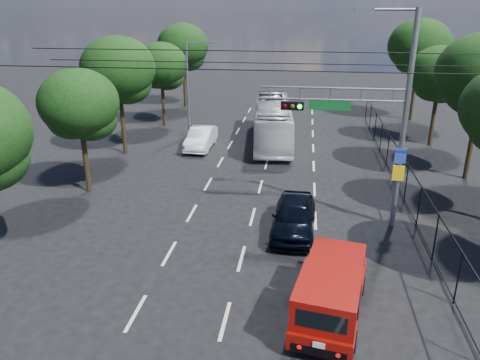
% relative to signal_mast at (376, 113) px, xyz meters
% --- Properties ---
extents(ground, '(120.00, 120.00, 0.00)m').
position_rel_signal_mast_xyz_m(ground, '(-5.28, -7.99, -5.24)').
color(ground, black).
rests_on(ground, ground).
extents(lane_markings, '(6.12, 38.00, 0.01)m').
position_rel_signal_mast_xyz_m(lane_markings, '(-5.28, 6.01, -5.24)').
color(lane_markings, beige).
rests_on(lane_markings, ground).
extents(signal_mast, '(6.43, 0.39, 9.50)m').
position_rel_signal_mast_xyz_m(signal_mast, '(0.00, 0.00, 0.00)').
color(signal_mast, slate).
rests_on(signal_mast, ground).
extents(streetlight_left, '(2.09, 0.22, 7.08)m').
position_rel_signal_mast_xyz_m(streetlight_left, '(-11.62, 14.01, -1.30)').
color(streetlight_left, slate).
rests_on(streetlight_left, ground).
extents(utility_wires, '(22.00, 5.04, 0.74)m').
position_rel_signal_mast_xyz_m(utility_wires, '(-5.28, 0.84, 1.99)').
color(utility_wires, black).
rests_on(utility_wires, ground).
extents(fence_right, '(0.06, 34.03, 2.00)m').
position_rel_signal_mast_xyz_m(fence_right, '(2.32, 4.18, -4.21)').
color(fence_right, black).
rests_on(fence_right, ground).
extents(tree_right_d, '(4.32, 4.32, 7.02)m').
position_rel_signal_mast_xyz_m(tree_right_d, '(6.13, 14.03, -0.39)').
color(tree_right_d, black).
rests_on(tree_right_d, ground).
extents(tree_right_e, '(5.28, 5.28, 8.58)m').
position_rel_signal_mast_xyz_m(tree_right_e, '(6.33, 22.03, 0.69)').
color(tree_right_e, black).
rests_on(tree_right_e, ground).
extents(tree_left_b, '(4.08, 4.08, 6.63)m').
position_rel_signal_mast_xyz_m(tree_left_b, '(-14.47, 2.03, -0.66)').
color(tree_left_b, black).
rests_on(tree_left_b, ground).
extents(tree_left_c, '(4.80, 4.80, 7.80)m').
position_rel_signal_mast_xyz_m(tree_left_c, '(-15.07, 9.03, 0.15)').
color(tree_left_c, black).
rests_on(tree_left_c, ground).
extents(tree_left_d, '(4.20, 4.20, 6.83)m').
position_rel_signal_mast_xyz_m(tree_left_d, '(-14.67, 17.03, -0.52)').
color(tree_left_d, black).
rests_on(tree_left_d, ground).
extents(tree_left_e, '(4.92, 4.92, 7.99)m').
position_rel_signal_mast_xyz_m(tree_left_e, '(-14.87, 25.03, 0.29)').
color(tree_left_e, black).
rests_on(tree_left_e, ground).
extents(red_pickup, '(2.73, 5.38, 1.92)m').
position_rel_signal_mast_xyz_m(red_pickup, '(-1.92, -7.29, -4.22)').
color(red_pickup, black).
rests_on(red_pickup, ground).
extents(navy_hatchback, '(2.03, 4.69, 1.57)m').
position_rel_signal_mast_xyz_m(navy_hatchback, '(-3.28, -1.38, -4.46)').
color(navy_hatchback, black).
rests_on(navy_hatchback, ground).
extents(white_bus, '(3.50, 11.09, 3.04)m').
position_rel_signal_mast_xyz_m(white_bus, '(-5.31, 13.16, -3.72)').
color(white_bus, silver).
rests_on(white_bus, ground).
extents(white_van, '(1.61, 4.48, 1.47)m').
position_rel_signal_mast_xyz_m(white_van, '(-10.19, 10.93, -4.51)').
color(white_van, white).
rests_on(white_van, ground).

